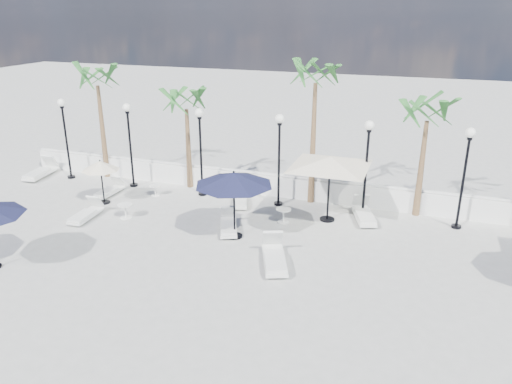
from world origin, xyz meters
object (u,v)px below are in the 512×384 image
(lounger_0, at_px, (41,171))
(lounger_4, at_px, (229,225))
(lounger_2, at_px, (86,214))
(lounger_6, at_px, (364,214))
(parasol_cream_sq_a, at_px, (330,157))
(lounger_1, at_px, (110,190))
(parasol_navy_mid, at_px, (234,179))
(lounger_5, at_px, (274,257))
(parasol_cream_small, at_px, (100,166))
(lounger_3, at_px, (240,199))

(lounger_0, relative_size, lounger_4, 1.16)
(lounger_2, distance_m, lounger_6, 10.85)
(lounger_4, relative_size, parasol_cream_sq_a, 0.34)
(lounger_1, xyz_separation_m, parasol_navy_mid, (6.80, -2.17, 1.99))
(lounger_4, bearing_deg, lounger_5, -61.72)
(parasol_cream_sq_a, bearing_deg, lounger_2, -161.30)
(parasol_navy_mid, bearing_deg, lounger_4, 134.83)
(lounger_0, xyz_separation_m, parasol_cream_small, (4.99, -1.92, 1.37))
(lounger_1, distance_m, parasol_navy_mid, 7.41)
(parasol_cream_small, bearing_deg, lounger_3, 18.35)
(lounger_1, xyz_separation_m, parasol_cream_small, (0.37, -0.93, 1.42))
(lounger_2, bearing_deg, parasol_navy_mid, -0.12)
(parasol_navy_mid, distance_m, parasol_cream_small, 6.57)
(lounger_0, relative_size, lounger_2, 1.20)
(lounger_0, relative_size, lounger_1, 1.31)
(lounger_3, bearing_deg, parasol_navy_mid, -92.70)
(lounger_2, relative_size, lounger_3, 0.99)
(lounger_0, relative_size, parasol_cream_sq_a, 0.39)
(lounger_6, height_order, parasol_cream_small, parasol_cream_small)
(parasol_navy_mid, bearing_deg, parasol_cream_small, 169.16)
(lounger_5, distance_m, parasol_cream_sq_a, 4.78)
(lounger_5, relative_size, lounger_6, 1.06)
(lounger_3, xyz_separation_m, parasol_cream_small, (-5.46, -1.81, 1.41))
(lounger_3, distance_m, parasol_navy_mid, 3.76)
(lounger_0, distance_m, lounger_5, 14.19)
(lounger_6, bearing_deg, lounger_1, 166.23)
(lounger_0, height_order, parasol_cream_sq_a, parasol_cream_sq_a)
(lounger_6, bearing_deg, lounger_2, -179.65)
(lounger_6, distance_m, parasol_cream_small, 10.86)
(lounger_2, height_order, parasol_navy_mid, parasol_navy_mid)
(lounger_1, height_order, parasol_navy_mid, parasol_navy_mid)
(lounger_2, distance_m, lounger_5, 8.13)
(parasol_navy_mid, relative_size, parasol_cream_sq_a, 0.50)
(lounger_6, relative_size, parasol_navy_mid, 0.75)
(lounger_6, relative_size, parasol_cream_sq_a, 0.37)
(lounger_6, distance_m, parasol_navy_mid, 5.55)
(lounger_3, xyz_separation_m, parasol_navy_mid, (0.97, -3.04, 1.98))
(lounger_6, bearing_deg, lounger_5, -134.19)
(lounger_3, bearing_deg, parasol_cream_sq_a, -27.16)
(lounger_3, bearing_deg, lounger_2, -166.27)
(lounger_5, bearing_deg, lounger_6, 42.41)
(lounger_6, bearing_deg, parasol_cream_sq_a, -178.09)
(lounger_4, bearing_deg, lounger_0, 143.13)
(lounger_2, distance_m, lounger_3, 6.18)
(lounger_1, bearing_deg, parasol_cream_sq_a, 3.31)
(lounger_2, bearing_deg, parasol_cream_sq_a, 14.53)
(lounger_5, xyz_separation_m, parasol_cream_small, (-8.40, 2.74, 1.37))
(lounger_1, height_order, parasol_cream_small, parasol_cream_small)
(lounger_5, relative_size, parasol_cream_sq_a, 0.39)
(lounger_2, distance_m, parasol_navy_mid, 6.41)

